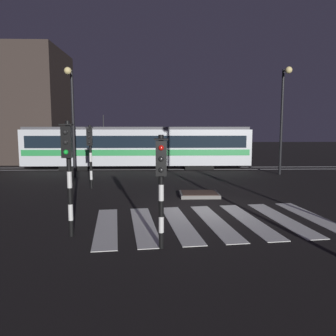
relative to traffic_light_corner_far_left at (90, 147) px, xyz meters
name	(u,v)px	position (x,y,z in m)	size (l,w,h in m)	color
ground_plane	(207,209)	(5.46, -4.56, -2.20)	(120.00, 120.00, 0.00)	black
rail_near	(183,169)	(5.46, 7.91, -2.18)	(80.00, 0.12, 0.03)	#59595E
rail_far	(182,167)	(5.46, 9.35, -2.18)	(80.00, 0.12, 0.03)	#59595E
crosswalk_zebra	(215,222)	(5.46, -6.48, -2.19)	(8.51, 5.47, 0.02)	silver
traffic_island	(199,194)	(5.47, -2.10, -2.11)	(1.81, 1.45, 0.18)	slate
traffic_light_corner_far_left	(90,147)	(0.00, 0.00, 0.00)	(0.36, 0.42, 3.33)	black
traffic_light_corner_near_left	(68,161)	(0.92, -7.95, 0.06)	(0.36, 0.42, 3.42)	black
traffic_light_kerb_mid_left	(161,175)	(3.60, -9.05, -0.19)	(0.36, 0.42, 3.04)	black
street_lamp_trackside_right	(283,108)	(11.89, 4.85, 2.29)	(0.44, 1.21, 7.06)	black
street_lamp_trackside_left	(72,109)	(-1.87, 4.02, 2.16)	(0.44, 1.21, 6.82)	black
tram	(137,146)	(1.95, 8.62, -0.45)	(17.39, 2.58, 4.15)	silver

